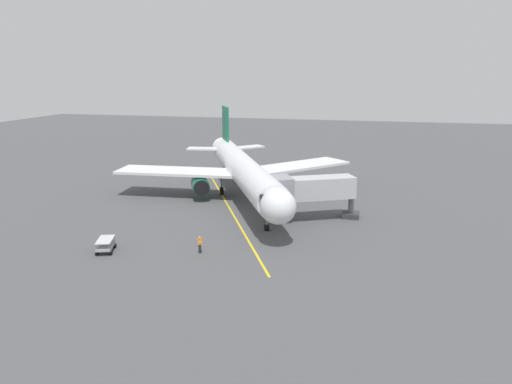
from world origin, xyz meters
TOP-DOWN VIEW (x-y plane):
  - ground_plane at (0.00, 0.00)m, footprint 220.00×220.00m
  - apron_lead_in_line at (1.46, 8.24)m, footprint 17.70×36.08m
  - airplane at (1.58, 1.98)m, footprint 31.66×37.69m
  - jet_bridge at (-8.18, 9.78)m, footprint 11.05×7.15m
  - ground_crew_marshaller at (0.41, 22.37)m, footprint 0.47×0.41m
  - baggage_cart_near_nose at (9.45, 24.17)m, footprint 2.22×2.91m

SIDE VIEW (x-z plane):
  - ground_plane at x=0.00m, z-range 0.00..0.00m
  - apron_lead_in_line at x=1.46m, z-range 0.00..0.01m
  - baggage_cart_near_nose at x=9.45m, z-range 0.02..1.29m
  - ground_crew_marshaller at x=0.41m, z-range 0.03..1.74m
  - jet_bridge at x=-8.18m, z-range 1.06..6.46m
  - airplane at x=1.58m, z-range -1.75..9.75m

